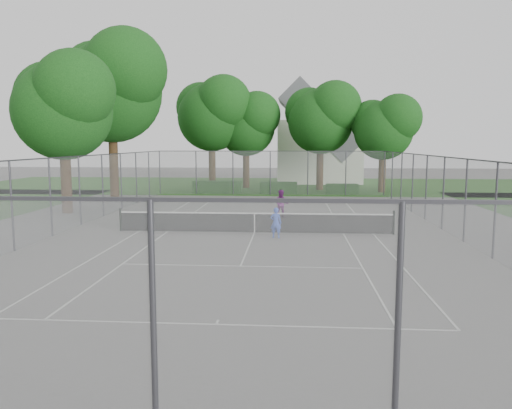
# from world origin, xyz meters

# --- Properties ---
(ground) EXTENTS (120.00, 120.00, 0.00)m
(ground) POSITION_xyz_m (0.00, 0.00, 0.00)
(ground) COLOR #63615E
(ground) RESTS_ON ground
(grass_far) EXTENTS (60.00, 20.00, 0.00)m
(grass_far) POSITION_xyz_m (0.00, 26.00, 0.00)
(grass_far) COLOR #1F4D16
(grass_far) RESTS_ON ground
(court_markings) EXTENTS (11.03, 23.83, 0.01)m
(court_markings) POSITION_xyz_m (0.00, 0.00, 0.01)
(court_markings) COLOR silver
(court_markings) RESTS_ON ground
(tennis_net) EXTENTS (12.87, 0.10, 1.10)m
(tennis_net) POSITION_xyz_m (0.00, 0.00, 0.51)
(tennis_net) COLOR black
(tennis_net) RESTS_ON ground
(perimeter_fence) EXTENTS (18.08, 34.08, 3.52)m
(perimeter_fence) POSITION_xyz_m (0.00, 0.00, 1.81)
(perimeter_fence) COLOR #38383D
(perimeter_fence) RESTS_ON ground
(tree_far_left) EXTENTS (7.05, 6.44, 10.13)m
(tree_far_left) POSITION_xyz_m (-5.47, 22.36, 6.96)
(tree_far_left) COLOR #362313
(tree_far_left) RESTS_ON ground
(tree_far_midleft) EXTENTS (6.10, 5.57, 8.77)m
(tree_far_midleft) POSITION_xyz_m (-2.42, 23.10, 6.02)
(tree_far_midleft) COLOR #362313
(tree_far_midleft) RESTS_ON ground
(tree_far_midright) EXTENTS (6.58, 6.01, 9.46)m
(tree_far_midright) POSITION_xyz_m (4.29, 21.61, 6.50)
(tree_far_midright) COLOR #362313
(tree_far_midright) RESTS_ON ground
(tree_far_right) EXTENTS (5.66, 5.17, 8.14)m
(tree_far_right) POSITION_xyz_m (9.40, 19.77, 5.59)
(tree_far_right) COLOR #362313
(tree_far_right) RESTS_ON ground
(tree_side_back) EXTENTS (8.66, 7.90, 12.44)m
(tree_side_back) POSITION_xyz_m (-11.73, 14.26, 8.55)
(tree_side_back) COLOR #362313
(tree_side_back) RESTS_ON ground
(tree_side_front) EXTENTS (6.55, 5.98, 9.41)m
(tree_side_front) POSITION_xyz_m (-11.60, 5.78, 6.47)
(tree_side_front) COLOR #362313
(tree_side_front) RESTS_ON ground
(hedge_left) EXTENTS (3.96, 1.19, 0.99)m
(hedge_left) POSITION_xyz_m (-4.49, 18.28, 0.50)
(hedge_left) COLOR #194115
(hedge_left) RESTS_ON ground
(hedge_mid) EXTENTS (3.03, 0.87, 0.95)m
(hedge_mid) POSITION_xyz_m (0.65, 18.17, 0.48)
(hedge_mid) COLOR #194115
(hedge_mid) RESTS_ON ground
(hedge_right) EXTENTS (2.61, 0.96, 0.78)m
(hedge_right) POSITION_xyz_m (5.88, 18.57, 0.39)
(hedge_right) COLOR #194115
(hedge_right) RESTS_ON ground
(house) EXTENTS (8.54, 6.62, 10.63)m
(house) POSITION_xyz_m (4.55, 30.20, 4.28)
(house) COLOR white
(house) RESTS_ON ground
(girl_player) EXTENTS (0.54, 0.41, 1.36)m
(girl_player) POSITION_xyz_m (1.04, -1.20, 0.68)
(girl_player) COLOR blue
(girl_player) RESTS_ON ground
(woman_player) EXTENTS (0.81, 0.65, 1.57)m
(woman_player) POSITION_xyz_m (1.17, 4.66, 0.79)
(woman_player) COLOR #6F256F
(woman_player) RESTS_ON ground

